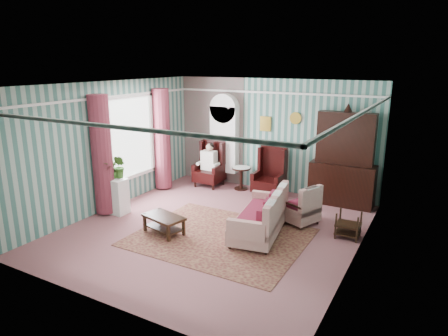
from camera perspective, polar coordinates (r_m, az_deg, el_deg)
The scene contains 17 objects.
floor at distance 8.26m, azimuth -1.36°, elevation -8.67°, with size 6.00×6.00×0.00m, color #884F53.
room_shell at distance 8.15m, azimuth -4.59°, elevation 5.71°, with size 5.53×6.02×2.91m.
bookcase at distance 10.92m, azimuth 0.03°, elevation 3.42°, with size 0.80×0.28×2.24m, color silver.
dresser_hutch at distance 9.68m, azimuth 16.75°, elevation 1.61°, with size 1.50×0.56×2.36m, color black.
wingback_left at distance 10.83m, azimuth -2.13°, elevation 0.62°, with size 0.76×0.80×1.25m, color black.
wingback_right at distance 10.06m, azimuth 6.43°, elevation -0.59°, with size 0.76×0.80×1.25m, color black.
seated_woman at distance 10.84m, azimuth -2.13°, elevation 0.44°, with size 0.44×0.40×1.18m, color silver, non-canonical shape.
round_side_table at distance 10.62m, azimuth 2.47°, elevation -1.49°, with size 0.50×0.50×0.60m, color black.
nest_table at distance 8.13m, azimuth 17.34°, elevation -7.71°, with size 0.45×0.38×0.54m, color black.
plant_stand at distance 9.28m, azimuth -15.27°, elevation -3.86°, with size 0.55×0.35×0.80m, color white.
rug at distance 7.88m, azimuth -0.57°, elevation -9.83°, with size 3.20×2.60×0.01m, color #45171A.
sofa at distance 7.84m, azimuth 5.07°, elevation -5.85°, with size 1.82×1.00×1.06m, color #B4AD8B.
floral_armchair at distance 8.51m, azimuth 10.85°, elevation -4.92°, with size 0.71×0.71×0.91m, color beige.
coffee_table at distance 8.07m, azimuth -8.58°, elevation -8.00°, with size 0.84×0.48×0.37m, color black.
potted_plant_a at distance 9.04m, azimuth -16.41°, elevation -0.34°, with size 0.39×0.34×0.43m, color #194C18.
potted_plant_b at distance 9.11m, azimuth -14.70°, elevation 0.18°, with size 0.29×0.23×0.52m, color #184D1B.
potted_plant_c at distance 9.18m, azimuth -15.50°, elevation -0.23°, with size 0.21×0.21×0.38m, color #24531A.
Camera 1 is at (3.84, -6.51, 3.32)m, focal length 32.00 mm.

